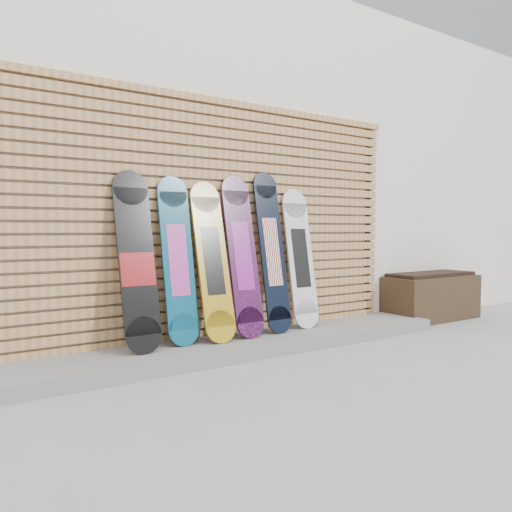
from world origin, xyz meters
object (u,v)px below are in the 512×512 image
object	(u,v)px
planter_box	(430,296)
snowboard_4	(272,252)
snowboard_0	(137,261)
snowboard_1	(178,260)
snowboard_5	(300,258)
snowboard_3	(242,256)
snowboard_2	(212,261)

from	to	relation	value
planter_box	snowboard_4	bearing A→B (deg)	179.26
snowboard_0	snowboard_1	xyz separation A→B (m)	(0.38, 0.04, -0.00)
planter_box	snowboard_5	xyz separation A→B (m)	(-2.00, 0.05, 0.53)
planter_box	snowboard_1	world-z (taller)	snowboard_1
snowboard_3	snowboard_4	distance (m)	0.34
planter_box	snowboard_3	distance (m)	2.76
snowboard_2	snowboard_4	size ratio (longest dim) A/B	0.92
planter_box	snowboard_3	size ratio (longest dim) A/B	0.86
snowboard_0	snowboard_3	xyz separation A→B (m)	(1.00, 0.01, 0.02)
snowboard_3	snowboard_5	size ratio (longest dim) A/B	1.07
snowboard_0	snowboard_2	bearing A→B (deg)	-0.47
planter_box	snowboard_0	xyz separation A→B (m)	(-3.71, 0.01, 0.56)
snowboard_1	snowboard_2	size ratio (longest dim) A/B	1.02
snowboard_0	snowboard_2	world-z (taller)	snowboard_0
snowboard_1	snowboard_3	size ratio (longest dim) A/B	0.97
snowboard_2	snowboard_4	xyz separation A→B (m)	(0.66, 0.02, 0.06)
snowboard_2	snowboard_5	distance (m)	1.02
snowboard_1	snowboard_4	bearing A→B (deg)	-1.13
snowboard_0	snowboard_1	world-z (taller)	snowboard_0
snowboard_1	snowboard_3	distance (m)	0.63
planter_box	snowboard_3	world-z (taller)	snowboard_3
snowboard_0	snowboard_4	bearing A→B (deg)	0.81
snowboard_1	snowboard_5	bearing A→B (deg)	0.04
snowboard_0	snowboard_1	size ratio (longest dim) A/B	1.02
snowboard_1	snowboard_2	world-z (taller)	snowboard_1
snowboard_0	snowboard_4	size ratio (longest dim) A/B	0.96
snowboard_2	snowboard_5	size ratio (longest dim) A/B	1.02
snowboard_1	snowboard_4	distance (m)	0.97
snowboard_1	snowboard_5	distance (m)	1.33
snowboard_0	snowboard_3	bearing A→B (deg)	0.30
snowboard_2	snowboard_3	size ratio (longest dim) A/B	0.95
snowboard_0	snowboard_2	distance (m)	0.69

